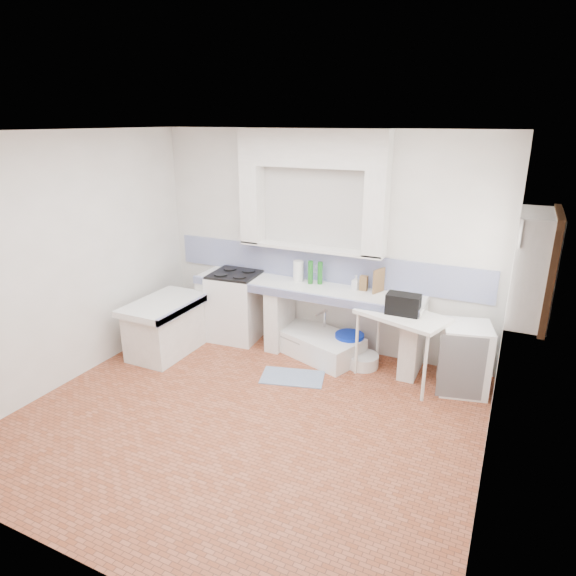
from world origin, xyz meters
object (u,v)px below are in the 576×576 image
at_px(stove, 236,307).
at_px(side_table, 400,347).
at_px(sink, 318,345).
at_px(fridge, 464,358).

relative_size(stove, side_table, 0.92).
bearing_deg(sink, fridge, 16.30).
bearing_deg(sink, side_table, 9.96).
relative_size(stove, fridge, 1.17).
height_order(sink, fridge, fridge).
height_order(stove, sink, stove).
distance_m(stove, sink, 1.27).
bearing_deg(fridge, stove, 164.31).
relative_size(sink, fridge, 1.45).
distance_m(stove, side_table, 2.33).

